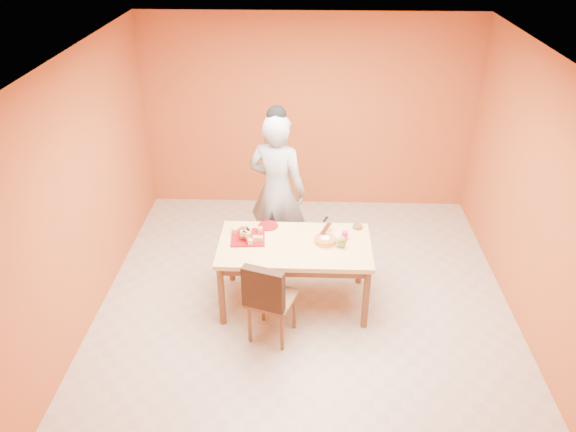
{
  "coord_description": "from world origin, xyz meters",
  "views": [
    {
      "loc": [
        -0.0,
        -4.84,
        3.92
      ],
      "look_at": [
        -0.2,
        0.3,
        1.0
      ],
      "focal_mm": 35.0,
      "sensor_mm": 36.0,
      "label": 1
    }
  ],
  "objects_px": {
    "person": "(277,191)",
    "sponge_cake": "(325,240)",
    "dining_chair": "(272,298)",
    "red_dinner_plate": "(268,226)",
    "magenta_glass": "(345,235)",
    "egg_ornament": "(341,242)",
    "dining_table": "(295,251)",
    "pastry_platter": "(248,237)",
    "checker_tin": "(357,227)"
  },
  "relations": [
    {
      "from": "dining_chair",
      "to": "sponge_cake",
      "type": "bearing_deg",
      "value": 66.64
    },
    {
      "from": "checker_tin",
      "to": "dining_chair",
      "type": "bearing_deg",
      "value": -133.97
    },
    {
      "from": "sponge_cake",
      "to": "egg_ornament",
      "type": "height_order",
      "value": "egg_ornament"
    },
    {
      "from": "sponge_cake",
      "to": "egg_ornament",
      "type": "bearing_deg",
      "value": -21.65
    },
    {
      "from": "dining_table",
      "to": "checker_tin",
      "type": "height_order",
      "value": "checker_tin"
    },
    {
      "from": "dining_table",
      "to": "dining_chair",
      "type": "relative_size",
      "value": 1.7
    },
    {
      "from": "sponge_cake",
      "to": "magenta_glass",
      "type": "bearing_deg",
      "value": 23.4
    },
    {
      "from": "egg_ornament",
      "to": "checker_tin",
      "type": "xyz_separation_m",
      "value": [
        0.2,
        0.4,
        -0.05
      ]
    },
    {
      "from": "dining_table",
      "to": "red_dinner_plate",
      "type": "relative_size",
      "value": 7.18
    },
    {
      "from": "dining_table",
      "to": "magenta_glass",
      "type": "distance_m",
      "value": 0.56
    },
    {
      "from": "dining_table",
      "to": "checker_tin",
      "type": "bearing_deg",
      "value": 27.24
    },
    {
      "from": "dining_chair",
      "to": "red_dinner_plate",
      "type": "xyz_separation_m",
      "value": [
        -0.1,
        0.92,
        0.28
      ]
    },
    {
      "from": "person",
      "to": "egg_ornament",
      "type": "height_order",
      "value": "person"
    },
    {
      "from": "pastry_platter",
      "to": "sponge_cake",
      "type": "bearing_deg",
      "value": -5.02
    },
    {
      "from": "dining_chair",
      "to": "sponge_cake",
      "type": "relative_size",
      "value": 4.02
    },
    {
      "from": "dining_chair",
      "to": "egg_ornament",
      "type": "height_order",
      "value": "dining_chair"
    },
    {
      "from": "red_dinner_plate",
      "to": "magenta_glass",
      "type": "distance_m",
      "value": 0.87
    },
    {
      "from": "pastry_platter",
      "to": "egg_ornament",
      "type": "relative_size",
      "value": 2.72
    },
    {
      "from": "dining_table",
      "to": "checker_tin",
      "type": "xyz_separation_m",
      "value": [
        0.68,
        0.35,
        0.11
      ]
    },
    {
      "from": "magenta_glass",
      "to": "pastry_platter",
      "type": "bearing_deg",
      "value": -178.91
    },
    {
      "from": "dining_table",
      "to": "sponge_cake",
      "type": "distance_m",
      "value": 0.34
    },
    {
      "from": "person",
      "to": "magenta_glass",
      "type": "xyz_separation_m",
      "value": [
        0.76,
        -0.72,
        -0.14
      ]
    },
    {
      "from": "pastry_platter",
      "to": "magenta_glass",
      "type": "height_order",
      "value": "magenta_glass"
    },
    {
      "from": "pastry_platter",
      "to": "red_dinner_plate",
      "type": "height_order",
      "value": "pastry_platter"
    },
    {
      "from": "dining_table",
      "to": "magenta_glass",
      "type": "bearing_deg",
      "value": 11.68
    },
    {
      "from": "pastry_platter",
      "to": "red_dinner_plate",
      "type": "bearing_deg",
      "value": 52.87
    },
    {
      "from": "person",
      "to": "red_dinner_plate",
      "type": "bearing_deg",
      "value": 100.01
    },
    {
      "from": "egg_ornament",
      "to": "dining_table",
      "type": "bearing_deg",
      "value": 152.25
    },
    {
      "from": "magenta_glass",
      "to": "dining_chair",
      "type": "bearing_deg",
      "value": -137.31
    },
    {
      "from": "dining_chair",
      "to": "red_dinner_plate",
      "type": "distance_m",
      "value": 0.97
    },
    {
      "from": "red_dinner_plate",
      "to": "egg_ornament",
      "type": "height_order",
      "value": "egg_ornament"
    },
    {
      "from": "dining_chair",
      "to": "checker_tin",
      "type": "distance_m",
      "value": 1.31
    },
    {
      "from": "red_dinner_plate",
      "to": "sponge_cake",
      "type": "distance_m",
      "value": 0.7
    },
    {
      "from": "checker_tin",
      "to": "pastry_platter",
      "type": "bearing_deg",
      "value": -167.57
    },
    {
      "from": "person",
      "to": "sponge_cake",
      "type": "bearing_deg",
      "value": 142.92
    },
    {
      "from": "person",
      "to": "sponge_cake",
      "type": "xyz_separation_m",
      "value": [
        0.54,
        -0.81,
        -0.15
      ]
    },
    {
      "from": "magenta_glass",
      "to": "checker_tin",
      "type": "distance_m",
      "value": 0.29
    },
    {
      "from": "dining_table",
      "to": "person",
      "type": "relative_size",
      "value": 0.84
    },
    {
      "from": "checker_tin",
      "to": "dining_table",
      "type": "bearing_deg",
      "value": -152.76
    },
    {
      "from": "pastry_platter",
      "to": "egg_ornament",
      "type": "xyz_separation_m",
      "value": [
        0.98,
        -0.14,
        0.05
      ]
    },
    {
      "from": "person",
      "to": "pastry_platter",
      "type": "relative_size",
      "value": 5.35
    },
    {
      "from": "red_dinner_plate",
      "to": "pastry_platter",
      "type": "bearing_deg",
      "value": -127.13
    },
    {
      "from": "red_dinner_plate",
      "to": "checker_tin",
      "type": "bearing_deg",
      "value": 0.0
    },
    {
      "from": "dining_chair",
      "to": "pastry_platter",
      "type": "xyz_separation_m",
      "value": [
        -0.29,
        0.66,
        0.28
      ]
    },
    {
      "from": "dining_table",
      "to": "pastry_platter",
      "type": "height_order",
      "value": "pastry_platter"
    },
    {
      "from": "dining_chair",
      "to": "checker_tin",
      "type": "height_order",
      "value": "dining_chair"
    },
    {
      "from": "red_dinner_plate",
      "to": "magenta_glass",
      "type": "height_order",
      "value": "magenta_glass"
    },
    {
      "from": "egg_ornament",
      "to": "checker_tin",
      "type": "relative_size",
      "value": 1.22
    },
    {
      "from": "dining_chair",
      "to": "red_dinner_plate",
      "type": "bearing_deg",
      "value": 114.33
    },
    {
      "from": "pastry_platter",
      "to": "magenta_glass",
      "type": "bearing_deg",
      "value": 1.09
    }
  ]
}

